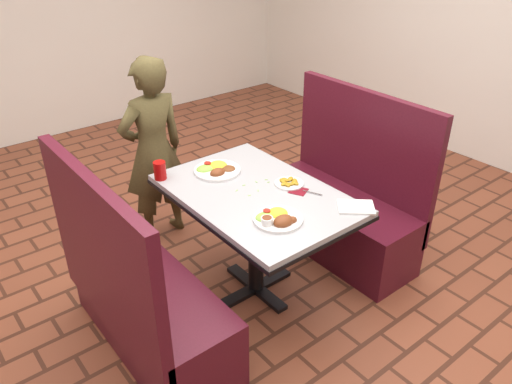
# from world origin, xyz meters

# --- Properties ---
(dining_table) EXTENTS (0.81, 1.21, 0.75)m
(dining_table) POSITION_xyz_m (0.00, 0.00, 0.65)
(dining_table) COLOR #ADAFB2
(dining_table) RESTS_ON ground
(booth_bench_left) EXTENTS (0.47, 1.20, 1.17)m
(booth_bench_left) POSITION_xyz_m (-0.80, 0.00, 0.33)
(booth_bench_left) COLOR #4F1220
(booth_bench_left) RESTS_ON ground
(booth_bench_right) EXTENTS (0.47, 1.20, 1.17)m
(booth_bench_right) POSITION_xyz_m (0.80, 0.00, 0.33)
(booth_bench_right) COLOR #4F1220
(booth_bench_right) RESTS_ON ground
(diner_person) EXTENTS (0.52, 0.35, 1.39)m
(diner_person) POSITION_xyz_m (-0.15, 1.00, 0.70)
(diner_person) COLOR brown
(diner_person) RESTS_ON ground
(near_dinner_plate) EXTENTS (0.27, 0.27, 0.08)m
(near_dinner_plate) POSITION_xyz_m (-0.11, -0.32, 0.78)
(near_dinner_plate) COLOR white
(near_dinner_plate) RESTS_ON dining_table
(far_dinner_plate) EXTENTS (0.30, 0.30, 0.08)m
(far_dinner_plate) POSITION_xyz_m (-0.03, 0.37, 0.78)
(far_dinner_plate) COLOR white
(far_dinner_plate) RESTS_ON dining_table
(plantain_plate) EXTENTS (0.18, 0.18, 0.03)m
(plantain_plate) POSITION_xyz_m (0.22, -0.05, 0.76)
(plantain_plate) COLOR white
(plantain_plate) RESTS_ON dining_table
(maroon_napkin) EXTENTS (0.13, 0.13, 0.00)m
(maroon_napkin) POSITION_xyz_m (0.21, -0.15, 0.75)
(maroon_napkin) COLOR maroon
(maroon_napkin) RESTS_ON dining_table
(spoon_utensil) EXTENTS (0.06, 0.12, 0.00)m
(spoon_utensil) POSITION_xyz_m (0.25, -0.22, 0.75)
(spoon_utensil) COLOR silver
(spoon_utensil) RESTS_ON dining_table
(red_tumbler) EXTENTS (0.08, 0.08, 0.12)m
(red_tumbler) POSITION_xyz_m (-0.36, 0.51, 0.81)
(red_tumbler) COLOR #AC0C0B
(red_tumbler) RESTS_ON dining_table
(paper_napkin) EXTENTS (0.25, 0.25, 0.01)m
(paper_napkin) POSITION_xyz_m (0.33, -0.50, 0.76)
(paper_napkin) COLOR white
(paper_napkin) RESTS_ON dining_table
(knife_utensil) EXTENTS (0.08, 0.16, 0.00)m
(knife_utensil) POSITION_xyz_m (-0.09, -0.32, 0.76)
(knife_utensil) COLOR silver
(knife_utensil) RESTS_ON dining_table
(fork_utensil) EXTENTS (0.04, 0.14, 0.00)m
(fork_utensil) POSITION_xyz_m (-0.13, -0.37, 0.76)
(fork_utensil) COLOR silver
(fork_utensil) RESTS_ON dining_table
(lettuce_shreds) EXTENTS (0.28, 0.32, 0.00)m
(lettuce_shreds) POSITION_xyz_m (0.04, 0.06, 0.75)
(lettuce_shreds) COLOR #7BAC44
(lettuce_shreds) RESTS_ON dining_table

